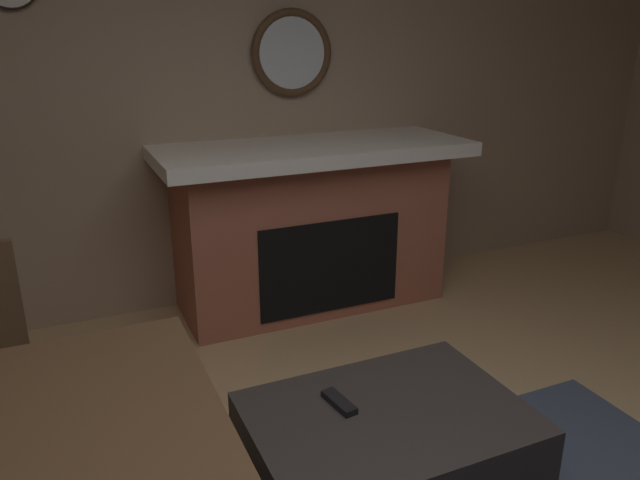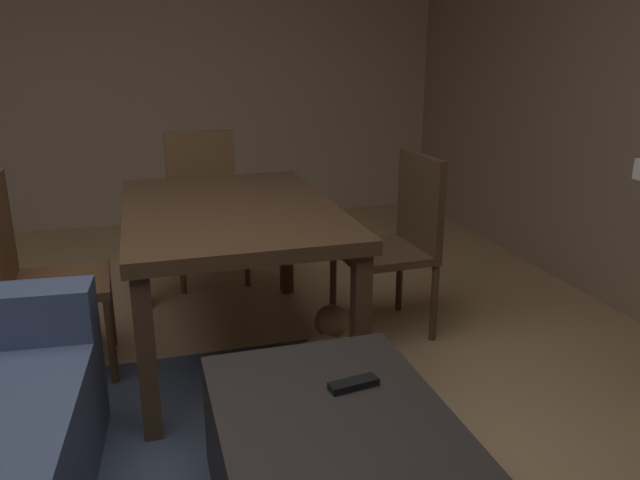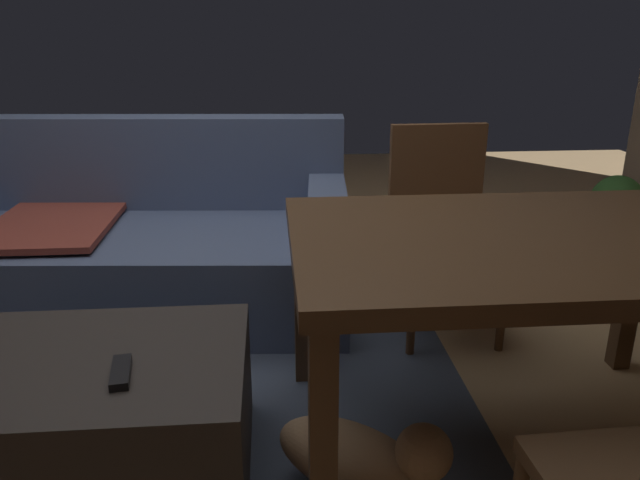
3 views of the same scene
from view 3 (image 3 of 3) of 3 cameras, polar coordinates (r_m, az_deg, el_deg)
floor at (r=2.65m, az=-12.36°, el=-11.41°), size 8.87×8.87×0.00m
area_rug at (r=2.65m, az=-16.72°, el=-11.70°), size 2.60×2.00×0.01m
couch at (r=3.16m, az=-16.28°, el=-0.40°), size 2.08×1.15×0.90m
ottoman_coffee_table at (r=2.02m, az=-20.83°, el=-15.67°), size 0.94×0.67×0.43m
tv_remote at (r=1.79m, az=-18.24°, el=-11.74°), size 0.07×0.17×0.02m
dining_table at (r=1.97m, az=18.49°, el=-1.70°), size 1.43×0.96×0.74m
dining_chair_north at (r=2.79m, az=11.35°, el=2.07°), size 0.46×0.46×0.93m
potted_plant at (r=4.30m, az=26.07°, el=2.81°), size 0.33×0.33×0.46m
small_dog at (r=1.84m, az=3.93°, el=-19.80°), size 0.51×0.45×0.29m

